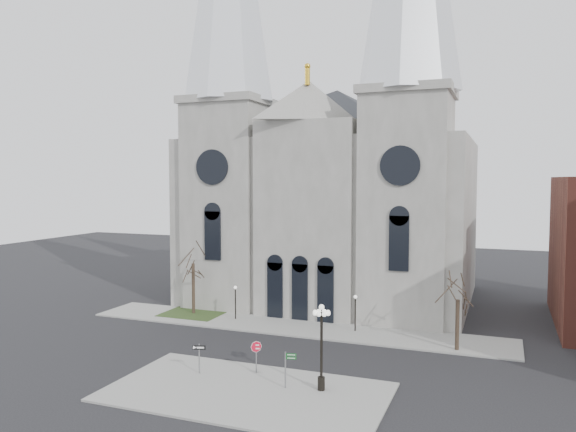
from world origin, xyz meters
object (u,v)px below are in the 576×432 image
(globe_lamp, at_px, (321,336))
(street_name_sign, at_px, (287,367))
(one_way_sign, at_px, (199,353))
(stop_sign, at_px, (256,350))

(globe_lamp, relative_size, street_name_sign, 2.35)
(globe_lamp, xyz_separation_m, street_name_sign, (-2.22, -0.47, -2.13))
(one_way_sign, distance_m, street_name_sign, 6.76)
(stop_sign, xyz_separation_m, globe_lamp, (5.30, -1.49, 1.90))
(one_way_sign, xyz_separation_m, street_name_sign, (6.75, -0.36, -0.02))
(street_name_sign, bearing_deg, globe_lamp, -2.42)
(globe_lamp, height_order, street_name_sign, globe_lamp)
(stop_sign, bearing_deg, street_name_sign, -53.11)
(stop_sign, relative_size, globe_lamp, 0.40)
(street_name_sign, bearing_deg, one_way_sign, 162.44)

